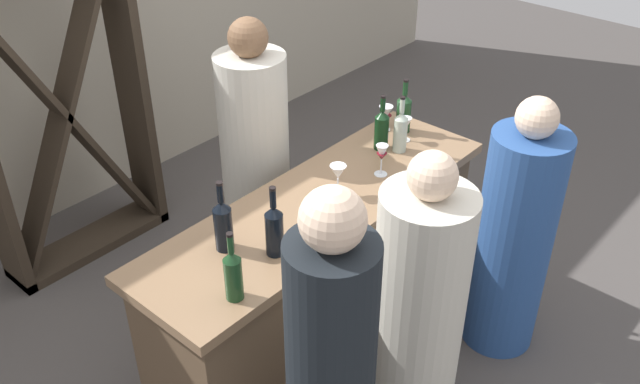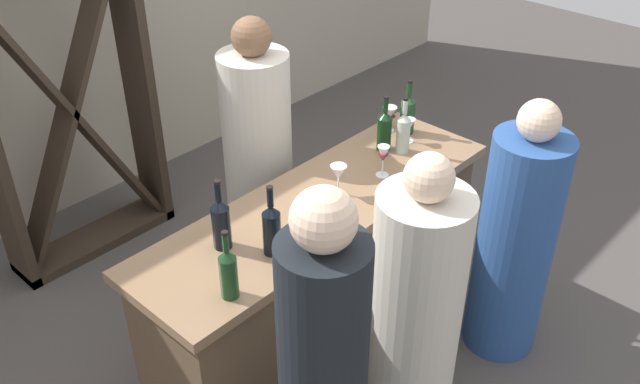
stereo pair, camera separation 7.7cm
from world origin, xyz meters
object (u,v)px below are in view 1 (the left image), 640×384
Objects in this scene: wine_glass_near_left at (382,154)px; person_right_guest at (514,240)px; wine_glass_far_left at (386,114)px; wine_bottle_center_near_black at (274,229)px; wine_glass_near_center at (338,173)px; person_left_guest at (418,313)px; wine_bottle_second_left_near_black at (223,224)px; wine_bottle_far_right_olive_green at (404,112)px; wine_bottle_rightmost_clear_pale at (401,131)px; person_center_guest at (331,384)px; wine_glass_near_right at (406,125)px; wine_bottle_second_right_dark_green at (382,129)px; wine_bottle_leftmost_olive_green at (233,274)px; person_server_behind at (256,173)px; wine_rack at (61,113)px.

person_right_guest is (0.29, -0.62, -0.38)m from wine_glass_near_left.
wine_bottle_center_near_black is at bearing -165.33° from wine_glass_far_left.
person_left_guest is (-0.19, -0.62, -0.36)m from wine_glass_near_center.
person_left_guest is (-0.86, -0.83, -0.35)m from wine_glass_far_left.
wine_glass_far_left is 0.96m from person_right_guest.
wine_bottle_second_left_near_black is 1.36m from wine_bottle_far_right_olive_green.
wine_glass_near_center is 0.11× the size of person_left_guest.
wine_bottle_second_left_near_black is 1.17m from wine_bottle_rightmost_clear_pale.
wine_glass_near_left is 1.26m from person_center_guest.
wine_bottle_rightmost_clear_pale is 0.19× the size of person_center_guest.
wine_bottle_second_left_near_black is 2.01× the size of wine_glass_near_left.
wine_glass_near_right is 1.13m from person_left_guest.
wine_bottle_second_left_near_black is 1.09× the size of wine_bottle_second_right_dark_green.
wine_bottle_second_left_near_black is at bearing 35.78° from person_right_guest.
wine_glass_near_center is (-0.48, -0.11, -0.00)m from wine_bottle_second_right_dark_green.
wine_bottle_leftmost_olive_green is at bearing -170.85° from wine_glass_near_right.
wine_bottle_second_right_dark_green is 1.98× the size of wine_glass_near_center.
person_left_guest is at bearing -57.78° from wine_bottle_second_left_near_black.
person_center_guest reaches higher than wine_bottle_second_left_near_black.
person_server_behind is at bearing 108.46° from wine_glass_near_left.
wine_bottle_center_near_black is 0.23× the size of person_left_guest.
person_left_guest reaches higher than wine_bottle_second_right_dark_green.
wine_bottle_rightmost_clear_pale is 2.01× the size of wine_glass_near_center.
wine_glass_far_left is at bearing -45.62° from person_left_guest.
wine_bottle_second_right_dark_green is 0.73m from person_server_behind.
wine_glass_near_right is 0.93× the size of wine_glass_far_left.
person_center_guest is (-0.61, -0.02, 0.09)m from person_left_guest.
person_right_guest is at bearing -93.75° from person_left_guest.
person_center_guest is at bearing 92.21° from person_left_guest.
person_right_guest is at bearing -49.84° from wine_glass_near_center.
person_left_guest is at bearing -35.41° from wine_bottle_leftmost_olive_green.
wine_bottle_second_right_dark_green is at bearing -15.99° from person_right_guest.
wine_bottle_rightmost_clear_pale is at bearing -157.72° from wine_glass_near_right.
wine_glass_far_left reaches higher than wine_glass_near_right.
person_left_guest is (-0.91, -0.76, -0.37)m from wine_bottle_far_right_olive_green.
wine_bottle_second_right_dark_green is at bearing 1.12° from wine_bottle_second_left_near_black.
wine_glass_near_right is (1.09, -1.61, 0.06)m from wine_rack.
wine_glass_near_left is at bearing -157.30° from wine_bottle_far_right_olive_green.
wine_glass_near_right is at bearing 5.67° from wine_glass_near_center.
wine_bottle_far_right_olive_green is 1.73m from person_center_guest.
person_center_guest reaches higher than wine_glass_near_right.
wine_bottle_center_near_black is 0.53m from wine_glass_near_center.
wine_glass_near_left is 0.12× the size of person_right_guest.
person_left_guest reaches higher than wine_glass_near_center.
wine_bottle_second_right_dark_green is at bearing 12.78° from wine_glass_near_center.
person_server_behind reaches higher than wine_bottle_far_right_olive_green.
wine_bottle_far_right_olive_green is 0.91m from person_right_guest.
person_right_guest is at bearing -95.48° from wine_glass_near_right.
wine_bottle_rightmost_clear_pale reaches higher than wine_bottle_far_right_olive_green.
person_center_guest reaches higher than person_left_guest.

